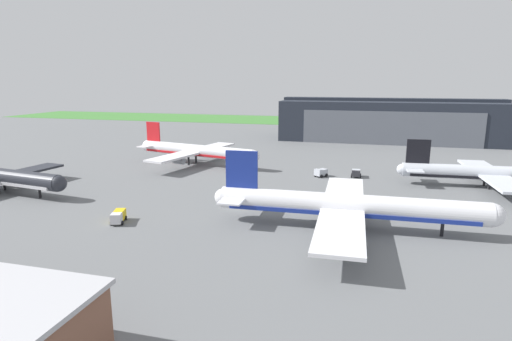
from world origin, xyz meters
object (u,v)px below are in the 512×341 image
(airliner_far_left, at_px, (196,151))
(baggage_tug, at_px, (118,216))
(fuel_bowser, at_px, (321,172))
(maintenance_hangar, at_px, (389,120))
(airliner_far_right, at_px, (495,174))
(stair_truck, at_px, (356,173))
(airliner_near_right, at_px, (347,206))

(airliner_far_left, distance_m, baggage_tug, 53.11)
(fuel_bowser, bearing_deg, airliner_far_left, 170.26)
(maintenance_hangar, distance_m, airliner_far_right, 80.10)
(maintenance_hangar, distance_m, fuel_bowser, 79.02)
(fuel_bowser, bearing_deg, airliner_far_right, -1.27)
(airliner_far_left, distance_m, fuel_bowser, 39.18)
(stair_truck, xyz_separation_m, baggage_tug, (-40.38, -47.95, 0.08))
(maintenance_hangar, xyz_separation_m, baggage_tug, (-51.17, -122.07, -7.21))
(stair_truck, height_order, baggage_tug, baggage_tug)
(maintenance_hangar, height_order, airliner_near_right, maintenance_hangar)
(airliner_far_left, relative_size, baggage_tug, 8.47)
(airliner_far_right, relative_size, fuel_bowser, 11.52)
(baggage_tug, bearing_deg, airliner_near_right, 10.67)
(airliner_near_right, bearing_deg, airliner_far_right, 49.11)
(baggage_tug, bearing_deg, fuel_bowser, 55.72)
(airliner_far_left, distance_m, airliner_near_right, 65.21)
(airliner_near_right, xyz_separation_m, stair_truck, (0.38, 40.41, -2.93))
(airliner_near_right, height_order, stair_truck, airliner_near_right)
(fuel_bowser, xyz_separation_m, baggage_tug, (-31.31, -45.92, 0.00))
(airliner_far_right, distance_m, stair_truck, 32.29)
(airliner_near_right, relative_size, fuel_bowser, 12.32)
(airliner_far_left, height_order, baggage_tug, airliner_far_left)
(maintenance_hangar, relative_size, stair_truck, 24.91)
(maintenance_hangar, relative_size, airliner_far_left, 2.14)
(airliner_far_right, bearing_deg, stair_truck, 174.76)
(maintenance_hangar, relative_size, airliner_far_right, 1.97)
(maintenance_hangar, xyz_separation_m, airliner_far_right, (21.28, -77.06, -4.94))
(maintenance_hangar, height_order, fuel_bowser, maintenance_hangar)
(airliner_near_right, bearing_deg, baggage_tug, -169.33)
(baggage_tug, bearing_deg, maintenance_hangar, 67.26)
(fuel_bowser, relative_size, baggage_tug, 0.80)
(airliner_far_left, bearing_deg, stair_truck, -5.50)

